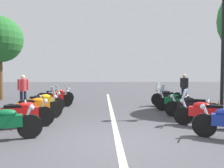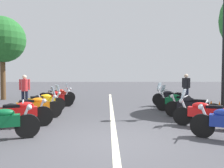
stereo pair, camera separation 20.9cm
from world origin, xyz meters
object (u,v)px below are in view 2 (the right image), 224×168
Objects in this scene: motorcycle_right_row_2 at (192,107)px; roadside_tree_0 at (2,40)px; traffic_cone_0 at (211,108)px; traffic_cone_2 at (219,109)px; motorcycle_left_row_5 at (57,96)px; traffic_cone_1 at (211,108)px; bystander_0 at (25,88)px; motorcycle_left_row_4 at (54,98)px; motorcycle_left_row_2 at (34,107)px; motorcycle_right_row_1 at (205,113)px; bystander_1 at (186,86)px; motorcycle_left_row_3 at (43,102)px; street_lamp_twin_globe at (224,30)px; motorcycle_left_row_1 at (20,113)px; motorcycle_right_row_3 at (177,102)px; motorcycle_right_row_4 at (171,98)px.

roadside_tree_0 is (6.42, 10.05, 3.43)m from motorcycle_right_row_2.
traffic_cone_0 and traffic_cone_2 have the same top height.
motorcycle_left_row_5 is 3.22× the size of traffic_cone_1.
motorcycle_left_row_4 is at bearing 70.83° from bystander_0.
motorcycle_left_row_2 reaches higher than motorcycle_right_row_1.
bystander_1 is 11.87m from roadside_tree_0.
motorcycle_left_row_3 is 8.14m from street_lamp_twin_globe.
motorcycle_left_row_1 is at bearing 104.68° from street_lamp_twin_globe.
motorcycle_left_row_5 is at bearing -117.70° from roadside_tree_0.
roadside_tree_0 is (5.84, 11.52, 0.43)m from street_lamp_twin_globe.
motorcycle_left_row_2 is at bearing 50.67° from motorcycle_right_row_3.
roadside_tree_0 is (2.05, 11.33, 2.90)m from bystander_1.
motorcycle_left_row_3 is at bearing 25.88° from bystander_0.
motorcycle_left_row_1 is 1.22× the size of bystander_0.
motorcycle_left_row_3 reaches higher than motorcycle_left_row_5.
traffic_cone_2 is (-0.09, -0.29, 0.00)m from traffic_cone_0.
motorcycle_left_row_2 is at bearing 69.89° from motorcycle_left_row_1.
motorcycle_right_row_2 is at bearing -65.27° from motorcycle_right_row_1.
traffic_cone_1 is at bearing -37.34° from motorcycle_left_row_4.
bystander_0 is at bearing 73.09° from traffic_cone_0.
motorcycle_left_row_2 reaches higher than motorcycle_left_row_4.
motorcycle_right_row_3 is at bearing 55.00° from traffic_cone_1.
street_lamp_twin_globe is at bearing -116.90° from roadside_tree_0.
traffic_cone_1 is at bearing -117.75° from roadside_tree_0.
bystander_0 is at bearing 32.42° from motorcycle_right_row_4.
motorcycle_left_row_2 reaches higher than motorcycle_left_row_1.
motorcycle_left_row_5 is at bearing 10.15° from motorcycle_right_row_3.
bystander_1 reaches higher than bystander_0.
motorcycle_left_row_5 reaches higher than motorcycle_left_row_1.
motorcycle_left_row_2 is 3.23× the size of traffic_cone_1.
traffic_cone_0 is at bearing -176.13° from traffic_cone_1.
motorcycle_right_row_2 is at bearing 119.92° from traffic_cone_0.
bystander_1 is at bearing -75.20° from motorcycle_right_row_2.
motorcycle_left_row_3 is at bearing 83.18° from traffic_cone_0.
motorcycle_left_row_5 reaches higher than traffic_cone_1.
motorcycle_left_row_4 is at bearing 70.82° from traffic_cone_0.
motorcycle_left_row_3 is at bearing 83.43° from traffic_cone_1.
roadside_tree_0 reaches higher than bystander_1.
motorcycle_right_row_3 is at bearing -33.73° from motorcycle_left_row_4.
motorcycle_right_row_4 is at bearing -19.36° from motorcycle_left_row_4.
bystander_1 reaches higher than motorcycle_left_row_4.
motorcycle_left_row_1 is 5.85m from motorcycle_right_row_1.
motorcycle_left_row_4 is 1.34m from motorcycle_left_row_5.
street_lamp_twin_globe is at bearing -4.54° from motorcycle_left_row_1.
motorcycle_left_row_4 is 0.40× the size of street_lamp_twin_globe.
motorcycle_left_row_1 is 1.06× the size of motorcycle_right_row_2.
traffic_cone_2 is (1.94, -1.40, -0.17)m from motorcycle_right_row_1.
motorcycle_left_row_3 is 1.06× the size of motorcycle_right_row_3.
motorcycle_right_row_3 is (2.77, -5.84, -0.00)m from motorcycle_left_row_1.
motorcycle_right_row_4 is at bearing 74.73° from bystander_0.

